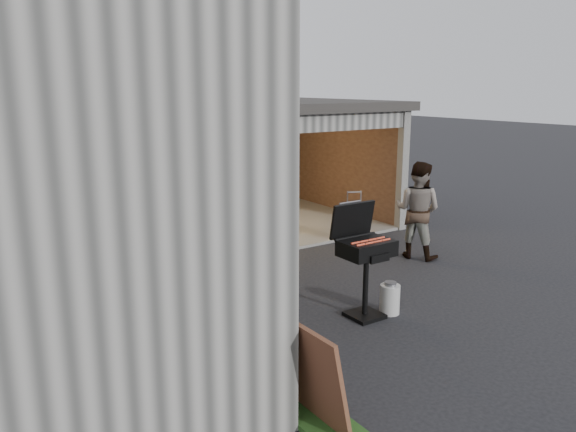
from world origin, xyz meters
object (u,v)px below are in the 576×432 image
hand_truck (354,230)px  man (417,210)px  plywood_panel (312,375)px  woman (221,242)px  propane_tank (390,299)px  bbq_grill (365,252)px  minivan (200,194)px

hand_truck → man: bearing=-59.1°
man → plywood_panel: 5.97m
woman → propane_tank: (1.64, -2.10, -0.64)m
bbq_grill → woman: bearing=122.6°
propane_tank → hand_truck: 4.01m
minivan → plywood_panel: (-2.79, -8.40, -0.13)m
woman → bbq_grill: 2.33m
propane_tank → bbq_grill: bearing=159.9°
propane_tank → plywood_panel: size_ratio=0.40×
minivan → propane_tank: minivan is taller
woman → propane_tank: size_ratio=3.93×
woman → bbq_grill: bearing=31.1°
bbq_grill → plywood_panel: bearing=-141.5°
minivan → plywood_panel: minivan is taller
minivan → man: bearing=-55.7°
bbq_grill → hand_truck: (2.58, 3.22, -0.76)m
woman → propane_tank: woman is taller
man → hand_truck: 1.79m
woman → minivan: bearing=157.0°
plywood_panel → hand_truck: size_ratio=1.03×
woman → man: 4.02m
minivan → plywood_panel: size_ratio=4.39×
bbq_grill → plywood_panel: bbq_grill is taller
woman → hand_truck: (3.83, 1.26, -0.65)m
bbq_grill → propane_tank: size_ratio=3.75×
plywood_panel → man: bearing=34.0°
man → propane_tank: man is taller
minivan → propane_tank: bearing=-80.4°
minivan → hand_truck: minivan is taller
hand_truck → bbq_grill: bearing=-103.7°
man → hand_truck: bearing=-18.4°
minivan → woman: size_ratio=2.80×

